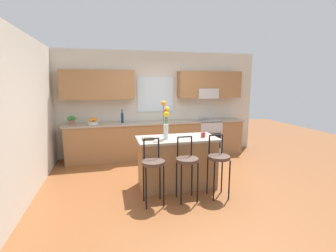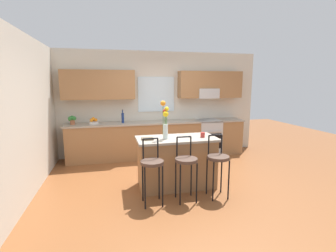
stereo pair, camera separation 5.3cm
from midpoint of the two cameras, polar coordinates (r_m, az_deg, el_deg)
name	(u,v)px [view 2 (the right image)]	position (r m, az deg, el deg)	size (l,w,h in m)	color
ground_plane	(176,181)	(4.91, 2.12, -12.67)	(14.00, 14.00, 0.00)	brown
wall_left	(30,114)	(4.88, -29.24, 2.37)	(0.12, 4.60, 2.70)	beige
back_wall_assembly	(157,98)	(6.48, -2.28, 6.59)	(5.60, 0.50, 2.70)	beige
counter_run	(159,139)	(6.35, -1.94, -3.01)	(4.56, 0.64, 0.92)	#996B42
sink_faucet	(164,115)	(6.42, -0.74, 2.54)	(0.02, 0.13, 0.23)	#B7BABC
oven_range	(208,137)	(6.72, 9.46, -2.47)	(0.60, 0.64, 0.92)	#B7BABC
kitchen_island	(177,162)	(4.53, 2.35, -8.38)	(1.44, 0.71, 0.92)	#996B42
bar_stool_near	(152,165)	(3.83, -3.34, -9.13)	(0.36, 0.36, 1.04)	black
bar_stool_middle	(186,163)	(3.96, 4.61, -8.52)	(0.36, 0.36, 1.04)	black
bar_stool_far	(218,160)	(4.15, 11.92, -7.81)	(0.36, 0.36, 1.04)	black
flower_vase	(165,119)	(4.26, -0.32, 1.57)	(0.15, 0.14, 0.67)	silver
mug_ceramic	(203,135)	(4.47, 8.42, -2.05)	(0.08, 0.08, 0.09)	#A52D28
cookbook	(148,139)	(4.26, -4.43, -2.98)	(0.20, 0.15, 0.03)	brown
fruit_bowl_oranges	(94,121)	(6.15, -16.74, 1.02)	(0.24, 0.24, 0.16)	silver
bottle_olive_oil	(123,118)	(6.13, -10.26, 1.96)	(0.06, 0.06, 0.33)	navy
potted_plant_small	(72,119)	(6.18, -21.21, 1.43)	(0.19, 0.13, 0.22)	#9E5B3D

